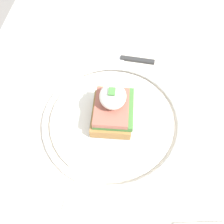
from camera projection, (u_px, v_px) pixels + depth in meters
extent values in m
plane|color=gray|center=(114.00, 195.00, 1.08)|extent=(6.00, 6.00, 0.00)
cube|color=beige|center=(116.00, 130.00, 0.46)|extent=(1.03, 0.68, 0.03)
cylinder|color=beige|center=(182.00, 82.00, 1.00)|extent=(0.06, 0.06, 0.71)
cylinder|color=beige|center=(61.00, 75.00, 1.02)|extent=(0.06, 0.06, 0.71)
cylinder|color=silver|center=(112.00, 119.00, 0.45)|extent=(0.25, 0.25, 0.01)
torus|color=white|center=(112.00, 118.00, 0.45)|extent=(0.29, 0.29, 0.01)
cube|color=#9E703D|center=(112.00, 114.00, 0.43)|extent=(0.10, 0.08, 0.02)
cube|color=#427A38|center=(114.00, 108.00, 0.42)|extent=(0.09, 0.07, 0.01)
cube|color=#9E5647|center=(112.00, 107.00, 0.41)|extent=(0.08, 0.06, 0.01)
ellipsoid|color=white|center=(113.00, 96.00, 0.39)|extent=(0.05, 0.05, 0.04)
cylinder|color=#EAD166|center=(115.00, 94.00, 0.47)|extent=(0.04, 0.04, 0.00)
cube|color=#47843D|center=(112.00, 91.00, 0.37)|extent=(0.02, 0.01, 0.00)
cube|color=silver|center=(115.00, 214.00, 0.36)|extent=(0.02, 0.10, 0.00)
cube|color=silver|center=(74.00, 205.00, 0.37)|extent=(0.03, 0.04, 0.00)
cube|color=#2D2D2D|center=(137.00, 60.00, 0.54)|extent=(0.02, 0.09, 0.01)
cube|color=silver|center=(102.00, 56.00, 0.55)|extent=(0.03, 0.11, 0.00)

